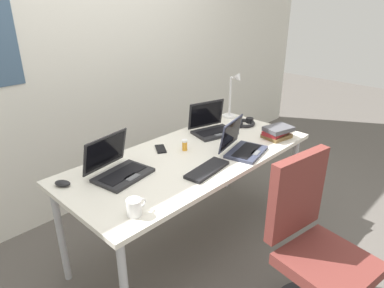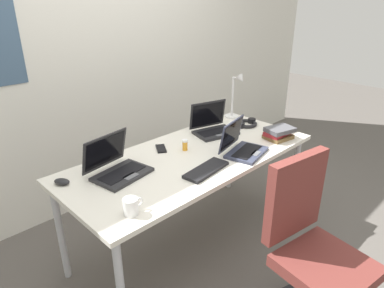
# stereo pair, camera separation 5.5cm
# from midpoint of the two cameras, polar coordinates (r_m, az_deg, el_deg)

# --- Properties ---
(ground_plane) EXTENTS (12.00, 12.00, 0.00)m
(ground_plane) POSITION_cam_midpoint_polar(r_m,az_deg,el_deg) (2.76, 0.59, -15.80)
(ground_plane) COLOR #56514C
(wall_back) EXTENTS (6.00, 0.13, 2.60)m
(wall_back) POSITION_cam_midpoint_polar(r_m,az_deg,el_deg) (3.04, -14.65, 14.34)
(wall_back) COLOR silver
(wall_back) RESTS_ON ground_plane
(desk) EXTENTS (1.80, 0.80, 0.74)m
(desk) POSITION_cam_midpoint_polar(r_m,az_deg,el_deg) (2.39, 0.66, -3.02)
(desk) COLOR silver
(desk) RESTS_ON ground_plane
(desk_lamp) EXTENTS (0.12, 0.18, 0.40)m
(desk_lamp) POSITION_cam_midpoint_polar(r_m,az_deg,el_deg) (3.03, 7.73, 7.79)
(desk_lamp) COLOR white
(desk_lamp) RESTS_ON desk
(laptop_back_left) EXTENTS (0.37, 0.33, 0.24)m
(laptop_back_left) POSITION_cam_midpoint_polar(r_m,az_deg,el_deg) (2.14, -11.56, -3.72)
(laptop_back_left) COLOR #232326
(laptop_back_left) RESTS_ON desk
(laptop_by_keyboard) EXTENTS (0.37, 0.32, 0.23)m
(laptop_by_keyboard) POSITION_cam_midpoint_polar(r_m,az_deg,el_deg) (2.73, 4.09, 2.83)
(laptop_by_keyboard) COLOR #232326
(laptop_by_keyboard) RESTS_ON desk
(laptop_center) EXTENTS (0.35, 0.31, 0.22)m
(laptop_center) POSITION_cam_midpoint_polar(r_m,az_deg,el_deg) (2.40, 8.88, -0.44)
(laptop_center) COLOR #33384C
(laptop_center) RESTS_ON desk
(external_keyboard) EXTENTS (0.34, 0.16, 0.02)m
(external_keyboard) POSITION_cam_midpoint_polar(r_m,az_deg,el_deg) (2.15, 3.10, -4.27)
(external_keyboard) COLOR black
(external_keyboard) RESTS_ON desk
(computer_mouse) EXTENTS (0.10, 0.11, 0.03)m
(computer_mouse) POSITION_cam_midpoint_polar(r_m,az_deg,el_deg) (2.13, -19.97, -5.86)
(computer_mouse) COLOR black
(computer_mouse) RESTS_ON desk
(cell_phone) EXTENTS (0.13, 0.15, 0.01)m
(cell_phone) POSITION_cam_midpoint_polar(r_m,az_deg,el_deg) (2.45, -4.50, -0.75)
(cell_phone) COLOR black
(cell_phone) RESTS_ON desk
(headphones) EXTENTS (0.21, 0.18, 0.04)m
(headphones) POSITION_cam_midpoint_polar(r_m,az_deg,el_deg) (2.93, 9.48, 3.36)
(headphones) COLOR black
(headphones) RESTS_ON desk
(pill_bottle) EXTENTS (0.04, 0.04, 0.08)m
(pill_bottle) POSITION_cam_midpoint_polar(r_m,az_deg,el_deg) (2.41, -0.52, -0.13)
(pill_bottle) COLOR gold
(pill_bottle) RESTS_ON desk
(book_stack) EXTENTS (0.23, 0.20, 0.09)m
(book_stack) POSITION_cam_midpoint_polar(r_m,az_deg,el_deg) (2.69, 14.67, 1.78)
(book_stack) COLOR brown
(book_stack) RESTS_ON desk
(coffee_mug) EXTENTS (0.11, 0.08, 0.09)m
(coffee_mug) POSITION_cam_midpoint_polar(r_m,az_deg,el_deg) (1.76, -9.12, -10.12)
(coffee_mug) COLOR white
(coffee_mug) RESTS_ON desk
(office_chair) EXTENTS (0.52, 0.57, 0.97)m
(office_chair) POSITION_cam_midpoint_polar(r_m,az_deg,el_deg) (2.13, 20.01, -17.62)
(office_chair) COLOR black
(office_chair) RESTS_ON ground_plane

